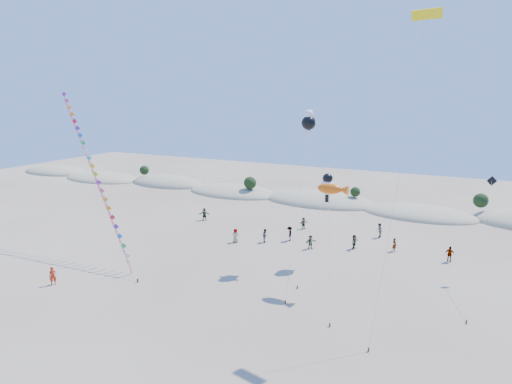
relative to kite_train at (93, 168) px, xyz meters
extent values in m
plane|color=#806D58|center=(15.45, -11.96, -9.53)|extent=(160.00, 160.00, 0.00)
ellipsoid|color=gray|center=(-48.55, 33.64, -9.53)|extent=(17.00, 9.35, 3.20)
ellipsoid|color=#1E3111|center=(-48.55, 33.64, -8.65)|extent=(13.60, 6.12, 0.68)
ellipsoid|color=gray|center=(-32.55, 32.24, -9.53)|extent=(18.00, 9.90, 2.80)
ellipsoid|color=#1E3111|center=(-32.55, 32.24, -8.76)|extent=(14.40, 6.48, 0.72)
ellipsoid|color=gray|center=(-16.55, 34.04, -9.53)|extent=(16.00, 8.80, 3.60)
ellipsoid|color=#1E3111|center=(-16.55, 34.04, -8.54)|extent=(12.80, 5.76, 0.64)
ellipsoid|color=gray|center=(-0.55, 32.64, -9.53)|extent=(17.60, 9.68, 3.00)
ellipsoid|color=#1E3111|center=(-0.55, 32.64, -8.71)|extent=(14.08, 6.34, 0.70)
ellipsoid|color=gray|center=(15.45, 33.34, -9.53)|extent=(19.00, 10.45, 3.40)
ellipsoid|color=#1E3111|center=(15.45, 33.34, -8.60)|extent=(15.20, 6.84, 0.76)
ellipsoid|color=gray|center=(31.45, 31.94, -9.53)|extent=(16.40, 9.02, 2.80)
ellipsoid|color=#1E3111|center=(31.45, 31.94, -8.76)|extent=(13.12, 5.90, 0.66)
sphere|color=black|center=(-22.55, 34.24, -7.17)|extent=(1.90, 1.90, 1.90)
sphere|color=black|center=(3.45, 31.44, -7.05)|extent=(2.20, 2.20, 2.20)
sphere|color=black|center=(21.45, 33.44, -7.29)|extent=(1.60, 1.60, 1.60)
sphere|color=black|center=(39.45, 34.84, -7.09)|extent=(2.10, 2.10, 2.10)
cube|color=#3F2D1E|center=(10.02, -4.97, -9.36)|extent=(0.12, 0.12, 0.35)
cylinder|color=silver|center=(0.92, -0.47, -0.79)|extent=(18.24, 9.03, 17.51)
cube|color=white|center=(7.98, -3.96, -7.57)|extent=(1.21, 0.47, 1.28)
cube|color=pink|center=(8.16, -3.91, -8.67)|extent=(0.19, 0.45, 1.55)
cube|color=green|center=(7.18, -3.56, -6.80)|extent=(1.21, 0.47, 1.28)
cube|color=pink|center=(7.36, -3.51, -7.90)|extent=(0.19, 0.45, 1.55)
cube|color=blue|center=(6.37, -3.16, -6.02)|extent=(1.21, 0.47, 1.28)
cube|color=pink|center=(6.55, -3.11, -7.12)|extent=(0.19, 0.45, 1.55)
cube|color=#4B29A4|center=(5.56, -2.76, -5.24)|extent=(1.21, 0.47, 1.28)
cube|color=pink|center=(5.74, -2.71, -6.34)|extent=(0.19, 0.45, 1.55)
cube|color=red|center=(4.75, -2.36, -4.47)|extent=(1.21, 0.47, 1.28)
cube|color=pink|center=(4.93, -2.31, -5.57)|extent=(0.19, 0.45, 1.55)
cube|color=orange|center=(3.94, -1.96, -3.69)|extent=(1.21, 0.47, 1.28)
cube|color=pink|center=(4.12, -1.91, -4.79)|extent=(0.19, 0.45, 1.55)
cube|color=orange|center=(3.13, -1.56, -2.91)|extent=(1.21, 0.47, 1.28)
cube|color=pink|center=(3.31, -1.51, -4.01)|extent=(0.19, 0.45, 1.55)
cube|color=#E1477D|center=(2.32, -1.16, -2.14)|extent=(1.21, 0.47, 1.28)
cube|color=pink|center=(2.50, -1.11, -3.24)|extent=(0.19, 0.45, 1.55)
cube|color=purple|center=(1.51, -0.76, -1.36)|extent=(1.21, 0.47, 1.28)
cube|color=pink|center=(1.69, -0.71, -2.46)|extent=(0.19, 0.45, 1.55)
cube|color=#A8D218|center=(0.71, -0.36, -0.58)|extent=(1.21, 0.47, 1.28)
cube|color=pink|center=(0.89, -0.31, -1.68)|extent=(0.19, 0.45, 1.55)
cube|color=yellow|center=(-0.10, 0.04, 0.19)|extent=(1.21, 0.47, 1.28)
cube|color=pink|center=(0.08, 0.09, -0.91)|extent=(0.19, 0.45, 1.55)
cube|color=#1BBDCC|center=(-0.91, 0.44, 0.97)|extent=(1.21, 0.47, 1.28)
cube|color=pink|center=(-0.73, 0.49, -0.13)|extent=(0.19, 0.45, 1.55)
cube|color=white|center=(-1.72, 0.84, 1.75)|extent=(1.21, 0.47, 1.28)
cube|color=pink|center=(-1.54, 0.89, 0.65)|extent=(0.19, 0.45, 1.55)
cube|color=green|center=(-2.53, 1.24, 2.52)|extent=(1.21, 0.47, 1.28)
cube|color=pink|center=(-2.35, 1.29, 1.42)|extent=(0.19, 0.45, 1.55)
cube|color=blue|center=(-3.34, 1.64, 3.30)|extent=(1.21, 0.47, 1.28)
cube|color=pink|center=(-3.16, 1.69, 2.20)|extent=(0.19, 0.45, 1.55)
cube|color=#4B29A4|center=(-4.15, 2.04, 4.08)|extent=(1.21, 0.47, 1.28)
cube|color=pink|center=(-3.97, 2.09, 2.98)|extent=(0.19, 0.45, 1.55)
cube|color=red|center=(-4.96, 2.44, 4.85)|extent=(1.21, 0.47, 1.28)
cube|color=pink|center=(-4.78, 2.49, 3.75)|extent=(0.19, 0.45, 1.55)
cube|color=orange|center=(-5.76, 2.84, 5.63)|extent=(1.21, 0.47, 1.28)
cube|color=pink|center=(-5.58, 2.89, 4.53)|extent=(0.19, 0.45, 1.55)
cube|color=orange|center=(-6.57, 3.24, 6.41)|extent=(1.21, 0.47, 1.28)
cube|color=pink|center=(-6.39, 3.29, 5.31)|extent=(0.19, 0.45, 1.55)
cube|color=#E1477D|center=(-7.38, 3.64, 7.18)|extent=(1.21, 0.47, 1.28)
cube|color=pink|center=(-7.20, 3.69, 6.08)|extent=(0.19, 0.45, 1.55)
cube|color=purple|center=(-8.19, 4.04, 7.96)|extent=(1.21, 0.47, 1.28)
cube|color=pink|center=(-8.01, 4.09, 6.86)|extent=(0.19, 0.45, 1.55)
cube|color=#3F2D1E|center=(28.71, -4.73, -9.38)|extent=(0.10, 0.10, 0.30)
cylinder|color=silver|center=(27.43, -1.09, -4.94)|extent=(2.58, 7.32, 9.19)
ellipsoid|color=#E3580B|center=(26.16, 2.56, -0.36)|extent=(2.21, 0.97, 0.97)
cone|color=#E3580B|center=(27.39, 2.56, -0.36)|extent=(0.88, 0.88, 0.88)
cube|color=#3F2D1E|center=(24.11, 0.40, -9.38)|extent=(0.10, 0.10, 0.30)
cylinder|color=silver|center=(24.23, 4.20, -5.48)|extent=(0.25, 7.61, 8.12)
sphere|color=white|center=(24.34, 8.00, -1.43)|extent=(1.55, 1.55, 1.55)
sphere|color=black|center=(24.34, 8.00, -0.50)|extent=(1.03, 1.03, 1.03)
cube|color=black|center=(24.34, 8.00, -2.60)|extent=(0.35, 0.18, 0.80)
cube|color=#3F2D1E|center=(24.24, -2.76, -9.38)|extent=(0.10, 0.10, 0.30)
cylinder|color=silver|center=(23.16, 2.68, -2.24)|extent=(2.18, 10.90, 14.60)
sphere|color=black|center=(22.09, 8.12, 5.06)|extent=(1.45, 1.45, 1.45)
sphere|color=white|center=(22.09, 8.12, 5.92)|extent=(0.94, 0.94, 0.94)
cube|color=white|center=(22.09, 8.12, 3.93)|extent=(0.35, 0.18, 0.80)
cube|color=white|center=(21.39, 8.12, 5.06)|extent=(0.60, 0.15, 0.25)
cube|color=white|center=(22.79, 8.12, 5.06)|extent=(0.60, 0.15, 0.25)
cube|color=#3F2D1E|center=(32.06, -6.72, -9.38)|extent=(0.10, 0.10, 0.30)
cylinder|color=silver|center=(32.70, -3.06, 1.93)|extent=(1.31, 7.35, 22.93)
cube|color=yellow|center=(33.34, 0.60, 13.39)|extent=(2.16, 0.88, 0.76)
cube|color=black|center=(33.34, 0.62, 13.39)|extent=(2.08, 0.54, 0.19)
cube|color=#3F2D1E|center=(38.09, 0.43, -9.38)|extent=(0.10, 0.10, 0.30)
cylinder|color=silver|center=(38.68, 6.26, -4.87)|extent=(1.22, 11.68, 9.35)
cube|color=black|center=(39.28, 12.09, -0.20)|extent=(0.94, 0.28, 0.96)
imported|color=red|center=(3.30, -8.84, -8.66)|extent=(0.71, 0.76, 1.74)
imported|color=slate|center=(16.02, 10.81, -8.71)|extent=(0.92, 0.99, 1.65)
imported|color=slate|center=(12.83, 9.14, -8.68)|extent=(0.86, 0.59, 1.69)
imported|color=slate|center=(21.68, 11.03, -8.73)|extent=(1.26, 1.47, 1.60)
imported|color=slate|center=(18.46, 12.58, -8.64)|extent=(0.99, 1.30, 1.78)
imported|color=slate|center=(26.23, 13.22, -8.70)|extent=(0.65, 1.59, 1.66)
imported|color=slate|center=(30.52, 14.41, -8.75)|extent=(0.67, 0.65, 1.56)
imported|color=slate|center=(28.03, 18.60, -8.61)|extent=(0.74, 0.93, 1.83)
imported|color=slate|center=(4.23, 15.55, -8.66)|extent=(1.67, 1.17, 1.73)
imported|color=slate|center=(36.31, 13.71, -8.67)|extent=(1.05, 0.52, 1.73)
imported|color=slate|center=(18.35, 17.85, -8.76)|extent=(1.09, 1.47, 1.54)
camera|label=1|loc=(36.74, -33.82, 7.65)|focal=30.00mm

